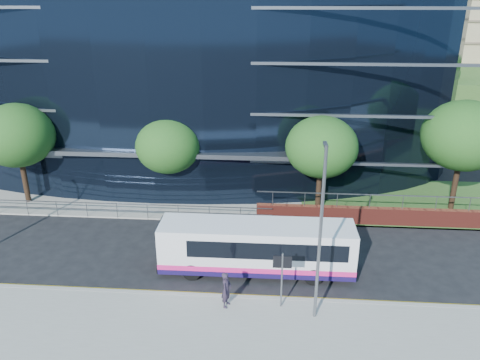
# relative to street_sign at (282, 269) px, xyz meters

# --- Properties ---
(ground) EXTENTS (200.00, 200.00, 0.00)m
(ground) POSITION_rel_street_sign_xyz_m (-4.50, 1.59, -2.15)
(ground) COLOR black
(ground) RESTS_ON ground
(pavement_near) EXTENTS (80.00, 8.00, 0.15)m
(pavement_near) POSITION_rel_street_sign_xyz_m (-4.50, -3.41, -2.07)
(pavement_near) COLOR gray
(pavement_near) RESTS_ON ground
(kerb) EXTENTS (80.00, 0.25, 0.16)m
(kerb) POSITION_rel_street_sign_xyz_m (-4.50, 0.59, -2.07)
(kerb) COLOR gray
(kerb) RESTS_ON ground
(yellow_line_outer) EXTENTS (80.00, 0.08, 0.01)m
(yellow_line_outer) POSITION_rel_street_sign_xyz_m (-4.50, 0.79, -2.14)
(yellow_line_outer) COLOR gold
(yellow_line_outer) RESTS_ON ground
(yellow_line_inner) EXTENTS (80.00, 0.08, 0.01)m
(yellow_line_inner) POSITION_rel_street_sign_xyz_m (-4.50, 0.94, -2.14)
(yellow_line_inner) COLOR gold
(yellow_line_inner) RESTS_ON ground
(far_forecourt) EXTENTS (50.00, 8.00, 0.10)m
(far_forecourt) POSITION_rel_street_sign_xyz_m (-10.50, 12.59, -2.10)
(far_forecourt) COLOR gray
(far_forecourt) RESTS_ON ground
(glass_office) EXTENTS (44.00, 23.10, 16.00)m
(glass_office) POSITION_rel_street_sign_xyz_m (-8.50, 22.44, 5.85)
(glass_office) COLOR black
(glass_office) RESTS_ON ground
(guard_railings) EXTENTS (24.00, 0.05, 1.10)m
(guard_railings) POSITION_rel_street_sign_xyz_m (-12.50, 8.59, -1.33)
(guard_railings) COLOR slate
(guard_railings) RESTS_ON ground
(apartment_block) EXTENTS (60.00, 42.00, 30.00)m
(apartment_block) POSITION_rel_street_sign_xyz_m (27.50, 58.80, 8.96)
(apartment_block) COLOR #2D511E
(apartment_block) RESTS_ON ground
(street_sign) EXTENTS (0.85, 0.09, 2.80)m
(street_sign) POSITION_rel_street_sign_xyz_m (0.00, 0.00, 0.00)
(street_sign) COLOR slate
(street_sign) RESTS_ON pavement_near
(tree_far_a) EXTENTS (4.95, 4.95, 6.98)m
(tree_far_a) POSITION_rel_street_sign_xyz_m (-17.50, 10.59, 2.71)
(tree_far_a) COLOR black
(tree_far_a) RESTS_ON ground
(tree_far_b) EXTENTS (4.29, 4.29, 6.05)m
(tree_far_b) POSITION_rel_street_sign_xyz_m (-7.50, 11.09, 2.06)
(tree_far_b) COLOR black
(tree_far_b) RESTS_ON ground
(tree_far_c) EXTENTS (4.62, 4.62, 6.51)m
(tree_far_c) POSITION_rel_street_sign_xyz_m (2.50, 10.59, 2.39)
(tree_far_c) COLOR black
(tree_far_c) RESTS_ON ground
(tree_far_d) EXTENTS (5.28, 5.28, 7.44)m
(tree_far_d) POSITION_rel_street_sign_xyz_m (11.50, 11.59, 3.04)
(tree_far_d) COLOR black
(tree_far_d) RESTS_ON ground
(tree_dist_e) EXTENTS (4.62, 4.62, 6.51)m
(tree_dist_e) POSITION_rel_street_sign_xyz_m (19.50, 41.59, 2.39)
(tree_dist_e) COLOR black
(tree_dist_e) RESTS_ON ground
(streetlight_east) EXTENTS (0.15, 0.77, 8.00)m
(streetlight_east) POSITION_rel_street_sign_xyz_m (1.50, -0.59, 2.29)
(streetlight_east) COLOR slate
(streetlight_east) RESTS_ON pavement_near
(city_bus) EXTENTS (10.04, 2.36, 2.70)m
(city_bus) POSITION_rel_street_sign_xyz_m (-1.18, 3.08, -0.71)
(city_bus) COLOR silver
(city_bus) RESTS_ON ground
(pedestrian) EXTENTS (0.57, 0.72, 1.76)m
(pedestrian) POSITION_rel_street_sign_xyz_m (-2.50, -0.17, -1.12)
(pedestrian) COLOR #291F2F
(pedestrian) RESTS_ON pavement_near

